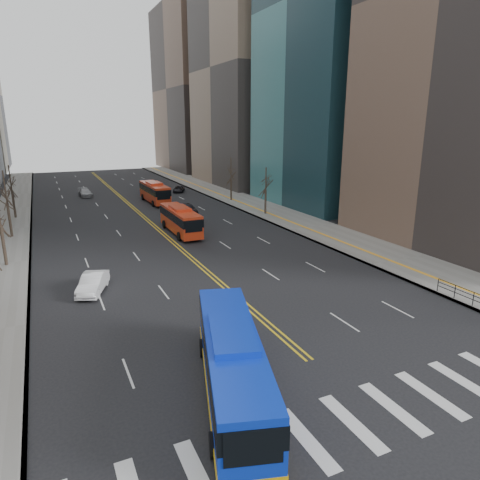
# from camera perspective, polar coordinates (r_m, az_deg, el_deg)

# --- Properties ---
(ground) EXTENTS (220.00, 220.00, 0.00)m
(ground) POSITION_cam_1_polar(r_m,az_deg,el_deg) (21.49, 17.31, -21.39)
(ground) COLOR black
(sidewalk_right) EXTENTS (7.00, 130.00, 0.15)m
(sidewalk_right) POSITION_cam_1_polar(r_m,az_deg,el_deg) (65.78, 2.48, 4.43)
(sidewalk_right) COLOR gray
(sidewalk_right) RESTS_ON ground
(sidewalk_left) EXTENTS (5.00, 130.00, 0.15)m
(sidewalk_left) POSITION_cam_1_polar(r_m,az_deg,el_deg) (58.80, -28.43, 1.23)
(sidewalk_left) COLOR gray
(sidewalk_left) RESTS_ON ground
(crosswalk) EXTENTS (26.70, 4.00, 0.01)m
(crosswalk) POSITION_cam_1_polar(r_m,az_deg,el_deg) (21.49, 17.31, -21.38)
(crosswalk) COLOR silver
(crosswalk) RESTS_ON ground
(centerline) EXTENTS (0.55, 100.00, 0.01)m
(centerline) POSITION_cam_1_polar(r_m,az_deg,el_deg) (69.56, -14.40, 4.51)
(centerline) COLOR gold
(centerline) RESTS_ON ground
(office_towers) EXTENTS (83.00, 134.00, 58.00)m
(office_towers) POSITION_cam_1_polar(r_m,az_deg,el_deg) (82.51, -17.44, 22.67)
(office_towers) COLOR gray
(office_towers) RESTS_ON ground
(pedestrian_railing) EXTENTS (0.06, 6.06, 1.02)m
(pedestrian_railing) POSITION_cam_1_polar(r_m,az_deg,el_deg) (34.36, 28.70, -6.66)
(pedestrian_railing) COLOR black
(pedestrian_railing) RESTS_ON sidewalk_right
(street_trees) EXTENTS (35.20, 47.20, 7.60)m
(street_trees) POSITION_cam_1_polar(r_m,az_deg,el_deg) (47.75, -18.55, 5.30)
(street_trees) COLOR #2F241D
(street_trees) RESTS_ON ground
(blue_bus) EXTENTS (5.82, 11.96, 3.43)m
(blue_bus) POSITION_cam_1_polar(r_m,az_deg,el_deg) (20.85, -1.03, -15.91)
(blue_bus) COLOR #0C2EC2
(blue_bus) RESTS_ON ground
(red_bus_near) EXTENTS (2.60, 9.91, 3.17)m
(red_bus_near) POSITION_cam_1_polar(r_m,az_deg,el_deg) (50.40, -7.96, 2.85)
(red_bus_near) COLOR red
(red_bus_near) RESTS_ON ground
(red_bus_far) EXTENTS (2.80, 10.51, 3.34)m
(red_bus_far) POSITION_cam_1_polar(r_m,az_deg,el_deg) (70.72, -11.32, 6.40)
(red_bus_far) COLOR red
(red_bus_far) RESTS_ON ground
(car_white) EXTENTS (3.05, 4.69, 1.46)m
(car_white) POSITION_cam_1_polar(r_m,az_deg,el_deg) (34.78, -19.03, -5.46)
(car_white) COLOR white
(car_white) RESTS_ON ground
(car_dark_mid) EXTENTS (1.94, 4.48, 1.50)m
(car_dark_mid) POSITION_cam_1_polar(r_m,az_deg,el_deg) (61.34, -6.94, 4.17)
(car_dark_mid) COLOR black
(car_dark_mid) RESTS_ON ground
(car_silver) EXTENTS (2.28, 4.84, 1.36)m
(car_silver) POSITION_cam_1_polar(r_m,az_deg,el_deg) (80.09, -19.95, 5.95)
(car_silver) COLOR #95959A
(car_silver) RESTS_ON ground
(car_dark_far) EXTENTS (3.34, 4.39, 1.11)m
(car_dark_far) POSITION_cam_1_polar(r_m,az_deg,el_deg) (81.15, -8.18, 6.74)
(car_dark_far) COLOR black
(car_dark_far) RESTS_ON ground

